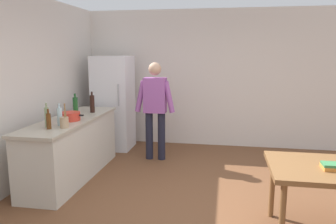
{
  "coord_description": "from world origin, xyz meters",
  "views": [
    {
      "loc": [
        0.25,
        -3.61,
        1.86
      ],
      "look_at": [
        -0.61,
        1.19,
        0.98
      ],
      "focal_mm": 35.06,
      "sensor_mm": 36.0,
      "label": 1
    }
  ],
  "objects": [
    {
      "name": "ground_plane",
      "position": [
        0.0,
        0.0,
        0.0
      ],
      "size": [
        14.0,
        14.0,
        0.0
      ],
      "primitive_type": "plane",
      "color": "brown"
    },
    {
      "name": "kitchen_counter",
      "position": [
        -2.0,
        0.8,
        0.45
      ],
      "size": [
        0.64,
        2.2,
        0.9
      ],
      "color": "beige",
      "rests_on": "ground_plane"
    },
    {
      "name": "bottle_wine_dark",
      "position": [
        -1.89,
        1.35,
        1.05
      ],
      "size": [
        0.08,
        0.08,
        0.34
      ],
      "color": "black",
      "rests_on": "kitchen_counter"
    },
    {
      "name": "wall_left",
      "position": [
        -2.6,
        0.2,
        1.35
      ],
      "size": [
        0.12,
        5.6,
        2.7
      ],
      "primitive_type": "cube",
      "color": "silver",
      "rests_on": "ground_plane"
    },
    {
      "name": "wall_back",
      "position": [
        0.0,
        3.0,
        1.35
      ],
      "size": [
        6.4,
        0.12,
        2.7
      ],
      "primitive_type": "cube",
      "color": "silver",
      "rests_on": "ground_plane"
    },
    {
      "name": "bottle_sauce_red",
      "position": [
        -2.14,
        0.4,
        1.0
      ],
      "size": [
        0.06,
        0.06,
        0.24
      ],
      "color": "#B22319",
      "rests_on": "kitchen_counter"
    },
    {
      "name": "bottle_water_clear",
      "position": [
        -1.92,
        0.34,
        1.03
      ],
      "size": [
        0.07,
        0.07,
        0.3
      ],
      "color": "silver",
      "rests_on": "kitchen_counter"
    },
    {
      "name": "person",
      "position": [
        -0.95,
        1.85,
        0.98
      ],
      "size": [
        0.7,
        0.22,
        1.7
      ],
      "color": "#1E1E2D",
      "rests_on": "ground_plane"
    },
    {
      "name": "cooking_pot",
      "position": [
        -1.94,
        0.68,
        0.96
      ],
      "size": [
        0.4,
        0.28,
        0.12
      ],
      "color": "red",
      "rests_on": "kitchen_counter"
    },
    {
      "name": "bottle_wine_green",
      "position": [
        -2.04,
        1.07,
        1.05
      ],
      "size": [
        0.08,
        0.08,
        0.34
      ],
      "color": "#1E5123",
      "rests_on": "kitchen_counter"
    },
    {
      "name": "book_stack",
      "position": [
        1.3,
        -0.37,
        0.78
      ],
      "size": [
        0.23,
        0.19,
        0.06
      ],
      "color": "orange",
      "rests_on": "dining_table"
    },
    {
      "name": "refrigerator",
      "position": [
        -1.9,
        2.4,
        0.9
      ],
      "size": [
        0.7,
        0.67,
        1.8
      ],
      "color": "white",
      "rests_on": "ground_plane"
    },
    {
      "name": "bottle_vinegar_tall",
      "position": [
        -2.03,
        0.22,
        1.04
      ],
      "size": [
        0.06,
        0.06,
        0.32
      ],
      "color": "gray",
      "rests_on": "kitchen_counter"
    },
    {
      "name": "bottle_beer_brown",
      "position": [
        -1.96,
        0.13,
        1.01
      ],
      "size": [
        0.06,
        0.06,
        0.26
      ],
      "color": "#5B3314",
      "rests_on": "kitchen_counter"
    },
    {
      "name": "utensil_jar",
      "position": [
        -1.8,
        0.23,
        0.98
      ],
      "size": [
        0.11,
        0.11,
        0.32
      ],
      "color": "tan",
      "rests_on": "kitchen_counter"
    }
  ]
}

